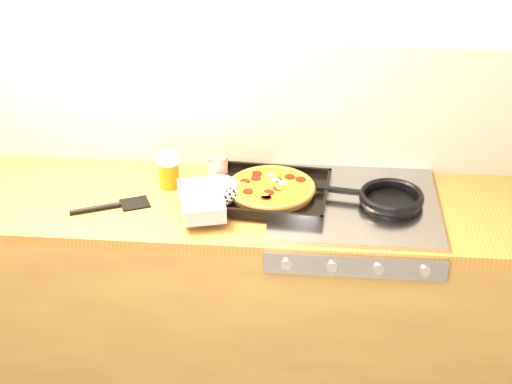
# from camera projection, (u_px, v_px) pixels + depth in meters

# --- Properties ---
(room_shell) EXTENTS (3.20, 3.20, 3.20)m
(room_shell) POSITION_uv_depth(u_px,v_px,m) (237.00, 105.00, 2.96)
(room_shell) COLOR white
(room_shell) RESTS_ON ground
(counter_run) EXTENTS (3.20, 0.62, 0.90)m
(counter_run) POSITION_uv_depth(u_px,v_px,m) (231.00, 300.00, 3.06)
(counter_run) COLOR olive
(counter_run) RESTS_ON ground
(stovetop) EXTENTS (0.60, 0.56, 0.02)m
(stovetop) POSITION_uv_depth(u_px,v_px,m) (354.00, 204.00, 2.80)
(stovetop) COLOR #A1A1A6
(stovetop) RESTS_ON counter_run
(pizza_on_tray) EXTENTS (0.56, 0.46, 0.07)m
(pizza_on_tray) POSITION_uv_depth(u_px,v_px,m) (252.00, 191.00, 2.80)
(pizza_on_tray) COLOR black
(pizza_on_tray) RESTS_ON stovetop
(frying_pan) EXTENTS (0.40, 0.26, 0.04)m
(frying_pan) POSITION_uv_depth(u_px,v_px,m) (390.00, 198.00, 2.78)
(frying_pan) COLOR black
(frying_pan) RESTS_ON stovetop
(tomato_can) EXTENTS (0.09, 0.09, 0.11)m
(tomato_can) POSITION_uv_depth(u_px,v_px,m) (217.00, 170.00, 2.92)
(tomato_can) COLOR #B00E1B
(tomato_can) RESTS_ON counter_run
(juice_glass) EXTENTS (0.09, 0.09, 0.13)m
(juice_glass) POSITION_uv_depth(u_px,v_px,m) (169.00, 170.00, 2.89)
(juice_glass) COLOR #EA5F0D
(juice_glass) RESTS_ON counter_run
(wooden_spoon) EXTENTS (0.30, 0.07, 0.02)m
(wooden_spoon) POSITION_uv_depth(u_px,v_px,m) (282.00, 172.00, 3.01)
(wooden_spoon) COLOR olive
(wooden_spoon) RESTS_ON counter_run
(black_spatula) EXTENTS (0.28, 0.16, 0.02)m
(black_spatula) POSITION_uv_depth(u_px,v_px,m) (112.00, 206.00, 2.78)
(black_spatula) COLOR black
(black_spatula) RESTS_ON counter_run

